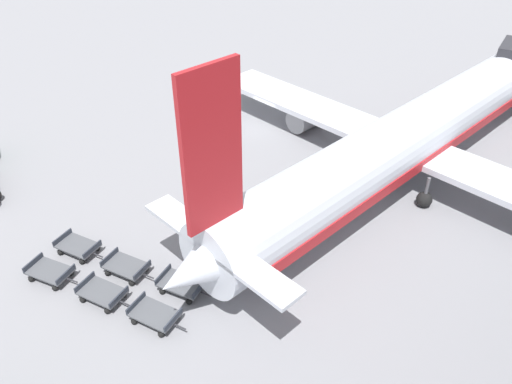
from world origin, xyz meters
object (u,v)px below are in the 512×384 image
Objects in this scene: baggage_dolly_row_near_col_a at (50,272)px; baggage_dolly_row_near_col_b at (102,293)px; airplane at (419,132)px; baggage_dolly_row_near_col_c at (155,315)px; baggage_dolly_row_mid_a_col_c at (182,285)px; baggage_dolly_row_mid_a_col_b at (126,267)px; baggage_dolly_row_mid_a_col_a at (78,247)px.

baggage_dolly_row_near_col_a is 3.76m from baggage_dolly_row_near_col_b.
baggage_dolly_row_near_col_c is (-4.06, -22.26, -2.77)m from airplane.
baggage_dolly_row_near_col_b is at bearing 13.16° from baggage_dolly_row_near_col_a.
baggage_dolly_row_mid_a_col_c is at bearing -102.86° from airplane.
baggage_dolly_row_mid_a_col_b is at bearing -111.07° from airplane.
baggage_dolly_row_near_col_c is 4.22m from baggage_dolly_row_mid_a_col_b.
baggage_dolly_row_near_col_b is 4.52m from baggage_dolly_row_mid_a_col_a.
baggage_dolly_row_mid_a_col_b is 3.65m from baggage_dolly_row_mid_a_col_c.
baggage_dolly_row_near_col_a is at bearing -148.58° from baggage_dolly_row_mid_a_col_c.
baggage_dolly_row_mid_a_col_c is (6.56, 4.01, 0.00)m from baggage_dolly_row_near_col_a.
baggage_dolly_row_near_col_a is 2.37m from baggage_dolly_row_mid_a_col_a.
airplane is 24.36m from baggage_dolly_row_near_col_b.
baggage_dolly_row_near_col_c is at bearing 12.94° from baggage_dolly_row_near_col_a.
airplane is 26.48m from baggage_dolly_row_near_col_a.
baggage_dolly_row_near_col_a is at bearing -167.06° from baggage_dolly_row_near_col_c.
baggage_dolly_row_mid_a_col_b is (-8.05, -20.89, -2.77)m from airplane.
airplane is 14.04× the size of baggage_dolly_row_mid_a_col_c.
airplane reaches higher than baggage_dolly_row_mid_a_col_b.
baggage_dolly_row_near_col_c is 1.00× the size of baggage_dolly_row_mid_a_col_b.
airplane is 14.05× the size of baggage_dolly_row_near_col_b.
airplane reaches higher than baggage_dolly_row_mid_a_col_c.
baggage_dolly_row_near_col_a is 1.00× the size of baggage_dolly_row_near_col_c.
baggage_dolly_row_near_col_c is 1.00× the size of baggage_dolly_row_mid_a_col_a.
baggage_dolly_row_mid_a_col_a and baggage_dolly_row_mid_a_col_c have the same top height.
airplane reaches higher than baggage_dolly_row_mid_a_col_a.
airplane is at bearing 72.10° from baggage_dolly_row_near_col_b.
baggage_dolly_row_near_col_a is 1.00× the size of baggage_dolly_row_mid_a_col_c.
baggage_dolly_row_near_col_b is (3.66, 0.86, 0.00)m from baggage_dolly_row_near_col_a.
baggage_dolly_row_mid_a_col_a is 3.74m from baggage_dolly_row_mid_a_col_b.
airplane is 22.56m from baggage_dolly_row_mid_a_col_b.
baggage_dolly_row_near_col_b is 1.00× the size of baggage_dolly_row_mid_a_col_c.
airplane is at bearing 77.14° from baggage_dolly_row_mid_a_col_c.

